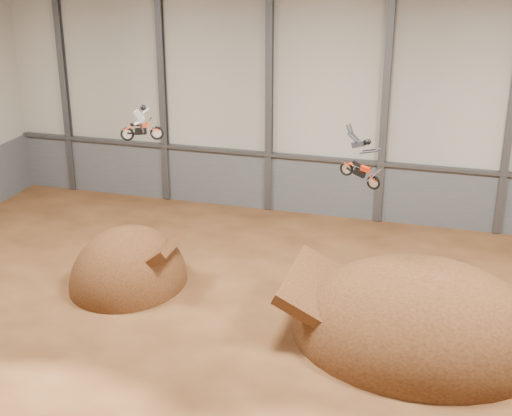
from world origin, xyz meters
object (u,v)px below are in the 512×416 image
(fmx_rider_a, at_px, (142,121))
(fmx_rider_b, at_px, (359,157))
(takeoff_ramp, at_px, (129,282))
(landing_ramp, at_px, (418,336))

(fmx_rider_a, xyz_separation_m, fmx_rider_b, (10.03, -1.15, -0.50))
(takeoff_ramp, relative_size, fmx_rider_a, 3.23)
(landing_ramp, bearing_deg, fmx_rider_a, 172.11)
(takeoff_ramp, relative_size, landing_ramp, 0.59)
(fmx_rider_a, relative_size, fmx_rider_b, 0.80)
(takeoff_ramp, height_order, fmx_rider_a, fmx_rider_a)
(fmx_rider_a, bearing_deg, landing_ramp, -23.58)
(takeoff_ramp, height_order, fmx_rider_b, fmx_rider_b)
(fmx_rider_b, bearing_deg, fmx_rider_a, -169.82)
(landing_ramp, xyz_separation_m, fmx_rider_b, (-2.99, 0.66, 7.41))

